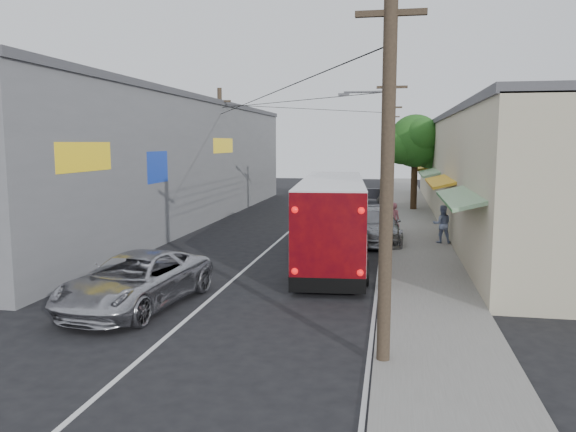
# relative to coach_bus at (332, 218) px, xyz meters

# --- Properties ---
(ground) EXTENTS (120.00, 120.00, 0.00)m
(ground) POSITION_rel_coach_bus_xyz_m (-2.99, -8.48, -1.69)
(ground) COLOR black
(ground) RESTS_ON ground
(sidewalk) EXTENTS (3.00, 80.00, 0.12)m
(sidewalk) POSITION_rel_coach_bus_xyz_m (3.51, 11.52, -1.63)
(sidewalk) COLOR slate
(sidewalk) RESTS_ON ground
(building_right) EXTENTS (7.09, 40.00, 6.25)m
(building_right) POSITION_rel_coach_bus_xyz_m (8.00, 13.52, 1.46)
(building_right) COLOR #B8B292
(building_right) RESTS_ON ground
(building_left) EXTENTS (7.20, 36.00, 7.25)m
(building_left) POSITION_rel_coach_bus_xyz_m (-11.49, 9.51, 1.96)
(building_left) COLOR slate
(building_left) RESTS_ON ground
(utility_poles) EXTENTS (11.80, 45.28, 8.00)m
(utility_poles) POSITION_rel_coach_bus_xyz_m (0.13, 11.84, 2.44)
(utility_poles) COLOR #473828
(utility_poles) RESTS_ON ground
(street_tree) EXTENTS (4.40, 4.00, 6.60)m
(street_tree) POSITION_rel_coach_bus_xyz_m (3.88, 17.53, 2.98)
(street_tree) COLOR #3F2B19
(street_tree) RESTS_ON ground
(coach_bus) EXTENTS (3.33, 11.47, 3.26)m
(coach_bus) POSITION_rel_coach_bus_xyz_m (0.00, 0.00, 0.00)
(coach_bus) COLOR white
(coach_bus) RESTS_ON ground
(jeepney) EXTENTS (3.22, 5.78, 1.53)m
(jeepney) POSITION_rel_coach_bus_xyz_m (-4.83, -7.48, -0.93)
(jeepney) COLOR #B3B3BA
(jeepney) RESTS_ON ground
(parked_suv) EXTENTS (2.61, 5.59, 1.58)m
(parked_suv) POSITION_rel_coach_bus_xyz_m (1.61, 4.52, -0.90)
(parked_suv) COLOR gray
(parked_suv) RESTS_ON ground
(parked_car_mid) EXTENTS (1.85, 3.99, 1.33)m
(parked_car_mid) POSITION_rel_coach_bus_xyz_m (1.00, 12.24, -1.03)
(parked_car_mid) COLOR #292A2F
(parked_car_mid) RESTS_ON ground
(parked_car_far) EXTENTS (1.93, 4.33, 1.38)m
(parked_car_far) POSITION_rel_coach_bus_xyz_m (0.81, 18.52, -1.00)
(parked_car_far) COLOR black
(parked_car_far) RESTS_ON ground
(pedestrian_near) EXTENTS (0.68, 0.50, 1.73)m
(pedestrian_near) POSITION_rel_coach_bus_xyz_m (2.41, 5.04, -0.71)
(pedestrian_near) COLOR #C86A7F
(pedestrian_near) RESTS_ON sidewalk
(pedestrian_far) EXTENTS (0.88, 0.70, 1.73)m
(pedestrian_far) POSITION_rel_coach_bus_xyz_m (4.61, 4.17, -0.70)
(pedestrian_far) COLOR #8292BD
(pedestrian_far) RESTS_ON sidewalk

